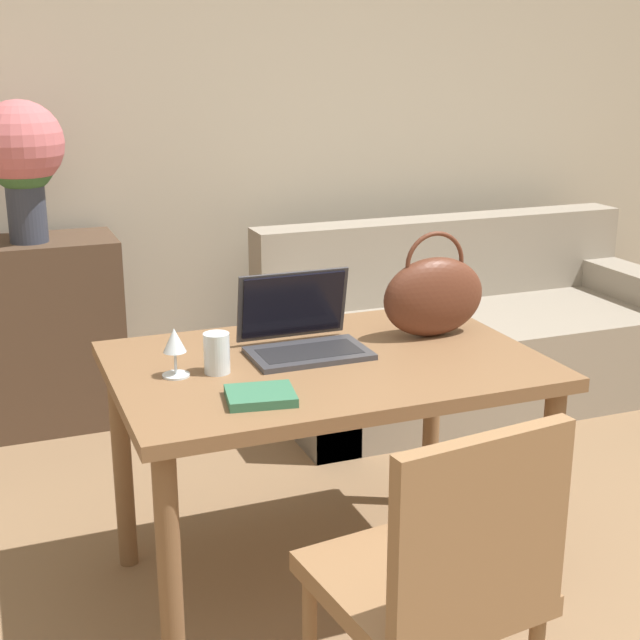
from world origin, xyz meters
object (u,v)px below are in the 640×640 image
at_px(wine_glass, 175,344).
at_px(flower_vase, 22,155).
at_px(handbag, 434,295).
at_px(drinking_glass, 217,353).
at_px(couch, 470,338).
at_px(laptop, 301,330).
at_px(chair, 441,577).

distance_m(wine_glass, flower_vase, 1.65).
bearing_deg(handbag, flower_vase, 125.76).
relative_size(drinking_glass, flower_vase, 0.19).
distance_m(couch, drinking_glass, 2.10).
height_order(drinking_glass, wine_glass, wine_glass).
bearing_deg(wine_glass, laptop, 12.65).
bearing_deg(drinking_glass, flower_vase, 103.25).
bearing_deg(handbag, wine_glass, -175.20).
distance_m(handbag, flower_vase, 1.90).
xyz_separation_m(handbag, flower_vase, (-1.09, 1.52, 0.32)).
bearing_deg(laptop, drinking_glass, -160.21).
height_order(couch, drinking_glass, drinking_glass).
bearing_deg(drinking_glass, handbag, 6.61).
height_order(laptop, handbag, handbag).
bearing_deg(laptop, handbag, -2.68).
height_order(wine_glass, handbag, handbag).
xyz_separation_m(drinking_glass, handbag, (0.72, 0.08, 0.07)).
xyz_separation_m(wine_glass, flower_vase, (-0.26, 1.59, 0.36)).
distance_m(couch, handbag, 1.59).
xyz_separation_m(chair, flower_vase, (-0.65, 2.40, 0.69)).
xyz_separation_m(wine_glass, handbag, (0.83, 0.07, 0.04)).
relative_size(chair, laptop, 2.58).
bearing_deg(flower_vase, drinking_glass, -76.75).
relative_size(couch, flower_vase, 3.36).
bearing_deg(drinking_glass, laptop, 19.79).
relative_size(couch, drinking_glass, 17.29).
height_order(couch, laptop, laptop).
relative_size(couch, handbag, 5.81).
xyz_separation_m(chair, drinking_glass, (-0.27, 0.79, 0.29)).
height_order(chair, handbag, handbag).
xyz_separation_m(chair, couch, (1.31, 2.07, -0.23)).
distance_m(laptop, drinking_glass, 0.30).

